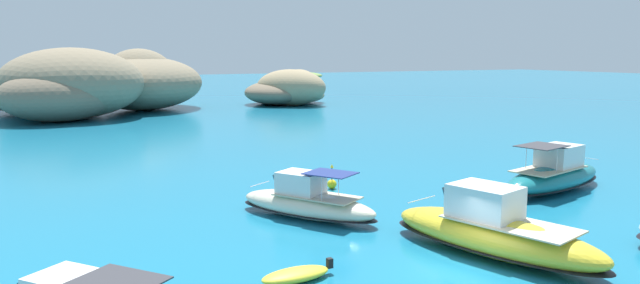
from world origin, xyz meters
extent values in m
plane|color=#197093|center=(0.00, 0.00, 0.00)|extent=(400.00, 400.00, 0.00)
ellipsoid|color=#756651|center=(-10.79, 59.14, 3.02)|extent=(15.49, 13.80, 6.04)
ellipsoid|color=#84755B|center=(0.17, 70.04, 4.28)|extent=(14.05, 13.85, 8.56)
ellipsoid|color=#84755B|center=(-9.07, 62.20, 4.31)|extent=(21.00, 20.25, 8.61)
ellipsoid|color=#756651|center=(-11.84, 71.11, 2.30)|extent=(24.35, 25.12, 4.61)
ellipsoid|color=#84755B|center=(0.70, 69.77, 3.71)|extent=(23.99, 24.99, 7.42)
ellipsoid|color=#9E8966|center=(25.04, 70.63, 2.68)|extent=(6.45, 7.95, 5.36)
ellipsoid|color=#756651|center=(20.67, 69.27, 1.85)|extent=(12.85, 14.24, 3.70)
ellipsoid|color=#9E8966|center=(22.03, 67.08, 2.74)|extent=(13.09, 13.90, 5.49)
ellipsoid|color=#9E8966|center=(25.12, 70.73, 1.25)|extent=(11.13, 11.13, 2.50)
ellipsoid|color=#756651|center=(20.03, 71.65, 1.23)|extent=(7.57, 7.53, 2.47)
ellipsoid|color=olive|center=(23.98, 70.03, 4.40)|extent=(8.91, 8.10, 1.22)
ellipsoid|color=beige|center=(-1.98, 9.22, 0.63)|extent=(5.83, 7.48, 1.26)
ellipsoid|color=black|center=(-1.98, 9.22, 0.35)|extent=(5.95, 7.63, 0.15)
cube|color=#C6B793|center=(-1.68, 8.74, 1.17)|extent=(3.77, 4.47, 0.06)
cube|color=silver|center=(-2.18, 9.53, 1.72)|extent=(2.43, 2.59, 1.04)
cube|color=#2D4756|center=(-2.74, 10.43, 1.82)|extent=(1.36, 0.97, 0.55)
cylinder|color=silver|center=(-3.52, 11.67, 1.35)|extent=(1.34, 0.86, 0.04)
cube|color=navy|center=(-1.29, 8.11, 2.36)|extent=(2.66, 2.81, 0.04)
cylinder|color=silver|center=(-1.95, 7.70, 1.76)|extent=(0.03, 0.03, 1.19)
cylinder|color=silver|center=(-0.63, 8.53, 1.76)|extent=(0.03, 0.03, 1.19)
cube|color=#2D4756|center=(-13.77, 0.76, 1.78)|extent=(1.26, 1.07, 0.54)
cube|color=#333338|center=(-12.11, -1.33, 2.31)|extent=(2.69, 2.76, 0.04)
ellipsoid|color=#19727A|center=(13.32, 8.10, 0.75)|extent=(9.24, 4.77, 1.51)
ellipsoid|color=black|center=(13.32, 8.10, 0.41)|extent=(9.43, 4.86, 0.18)
cube|color=#C6B793|center=(12.68, 7.94, 1.39)|extent=(5.28, 3.40, 0.06)
cube|color=silver|center=(13.75, 8.21, 2.04)|extent=(2.86, 2.42, 1.24)
cube|color=#2D4756|center=(14.97, 8.52, 2.17)|extent=(0.70, 1.74, 0.66)
cylinder|color=silver|center=(16.67, 8.96, 1.57)|extent=(0.50, 1.81, 0.04)
cube|color=#333338|center=(11.82, 7.72, 2.81)|extent=(3.09, 2.67, 0.04)
cylinder|color=silver|center=(11.59, 8.62, 2.10)|extent=(0.03, 0.03, 1.42)
cylinder|color=silver|center=(12.05, 6.81, 2.10)|extent=(0.03, 0.03, 1.42)
ellipsoid|color=yellow|center=(2.40, 1.08, 0.78)|extent=(5.28, 9.58, 1.56)
ellipsoid|color=black|center=(2.40, 1.08, 0.43)|extent=(5.39, 9.78, 0.19)
cube|color=#C6B793|center=(2.60, 0.42, 1.44)|extent=(3.70, 5.51, 0.06)
cube|color=silver|center=(2.27, 1.52, 2.12)|extent=(2.59, 3.02, 1.29)
cube|color=#2D4756|center=(1.89, 2.77, 2.24)|extent=(1.80, 0.79, 0.68)
cylinder|color=silver|center=(1.37, 4.51, 1.62)|extent=(1.86, 0.59, 0.04)
ellipsoid|color=yellow|center=(-5.76, 2.05, 0.22)|extent=(2.67, 1.27, 0.44)
cube|color=#9E998E|center=(-5.76, 2.05, 0.28)|extent=(1.86, 0.73, 0.06)
cube|color=black|center=(-4.36, 2.14, 0.40)|extent=(0.21, 0.21, 0.36)
sphere|color=yellow|center=(1.95, 14.25, 0.28)|extent=(0.56, 0.56, 0.56)
cylinder|color=black|center=(1.95, 14.25, 0.78)|extent=(0.06, 0.06, 1.00)
cone|color=yellow|center=(1.95, 14.25, 1.38)|extent=(0.20, 0.20, 0.20)
camera|label=1|loc=(-13.77, -16.30, 7.98)|focal=33.34mm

